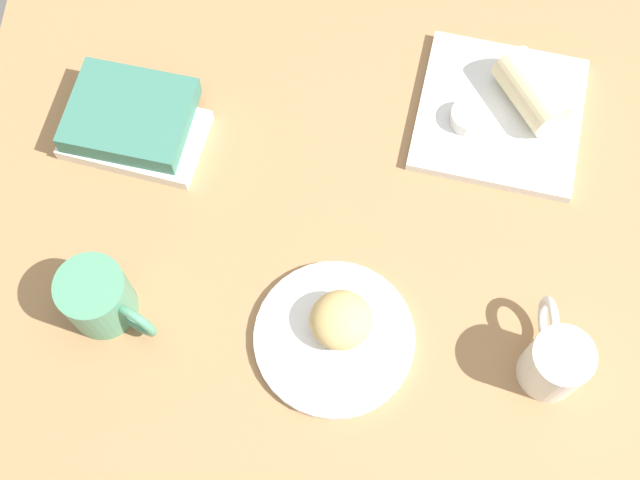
{
  "coord_description": "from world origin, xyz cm",
  "views": [
    {
      "loc": [
        0.43,
        -51.99,
        113.25
      ],
      "look_at": [
        -2.29,
        -8.55,
        7.0
      ],
      "focal_mm": 47.3,
      "sensor_mm": 36.0,
      "label": 1
    }
  ],
  "objects": [
    {
      "name": "dining_table",
      "position": [
        0.0,
        0.0,
        2.0
      ],
      "size": [
        110.0,
        90.0,
        4.0
      ],
      "primitive_type": "cube",
      "color": "#9E754C",
      "rests_on": "ground"
    },
    {
      "name": "square_plate",
      "position": [
        22.55,
        14.2,
        4.8
      ],
      "size": [
        27.38,
        27.38,
        1.6
      ],
      "primitive_type": "cube",
      "rotation": [
        0.0,
        0.0,
        -0.17
      ],
      "color": "white",
      "rests_on": "dining_table"
    },
    {
      "name": "book_stack",
      "position": [
        -31.16,
        8.23,
        6.72
      ],
      "size": [
        22.08,
        18.18,
        5.44
      ],
      "color": "silver",
      "rests_on": "dining_table"
    },
    {
      "name": "breakfast_wrap",
      "position": [
        26.5,
        15.85,
        8.74
      ],
      "size": [
        11.53,
        13.41,
        6.27
      ],
      "primitive_type": "cylinder",
      "rotation": [
        1.57,
        0.0,
        0.55
      ],
      "color": "beige",
      "rests_on": "square_plate"
    },
    {
      "name": "round_plate",
      "position": [
        -0.18,
        -21.6,
        4.7
      ],
      "size": [
        21.47,
        21.47,
        1.4
      ],
      "primitive_type": "cylinder",
      "color": "white",
      "rests_on": "dining_table"
    },
    {
      "name": "coffee_mug",
      "position": [
        -30.98,
        -19.23,
        8.71
      ],
      "size": [
        13.25,
        9.48,
        9.2
      ],
      "color": "#4C8C6B",
      "rests_on": "dining_table"
    },
    {
      "name": "second_mug",
      "position": [
        28.09,
        -23.9,
        8.82
      ],
      "size": [
        7.95,
        12.95,
        9.43
      ],
      "color": "white",
      "rests_on": "dining_table"
    },
    {
      "name": "scone_pastry",
      "position": [
        0.76,
        -20.04,
        8.11
      ],
      "size": [
        11.15,
        11.1,
        5.42
      ],
      "primitive_type": "ellipsoid",
      "rotation": [
        0.0,
        0.0,
        0.52
      ],
      "color": "tan",
      "rests_on": "round_plate"
    },
    {
      "name": "sauce_cup",
      "position": [
        17.62,
        12.14,
        6.88
      ],
      "size": [
        5.3,
        5.3,
        2.38
      ],
      "color": "silver",
      "rests_on": "square_plate"
    }
  ]
}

